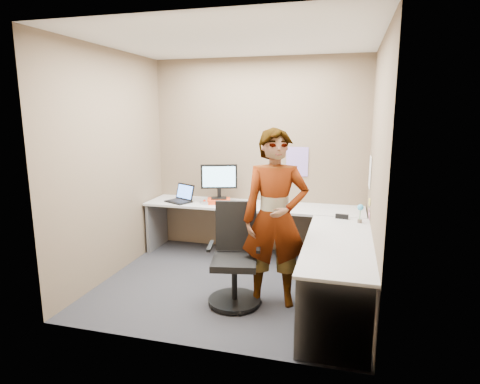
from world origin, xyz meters
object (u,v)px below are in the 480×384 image
(office_chair, at_px, (235,263))
(person, at_px, (275,219))
(monitor, at_px, (219,179))
(desk, at_px, (277,229))

(office_chair, bearing_deg, person, 1.35)
(monitor, relative_size, office_chair, 0.47)
(desk, distance_m, office_chair, 0.85)
(office_chair, bearing_deg, desk, 58.22)
(desk, bearing_deg, office_chair, -110.78)
(monitor, bearing_deg, office_chair, -84.21)
(monitor, distance_m, office_chair, 1.63)
(desk, height_order, person, person)
(desk, xyz_separation_m, monitor, (-0.91, 0.58, 0.48))
(desk, height_order, office_chair, office_chair)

